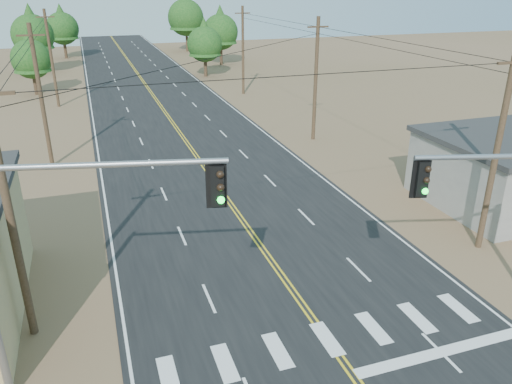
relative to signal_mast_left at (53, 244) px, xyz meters
name	(u,v)px	position (x,y,z in m)	size (l,w,h in m)	color
road	(198,159)	(8.90, 21.69, -5.51)	(15.00, 200.00, 0.02)	black
utility_pole_left_near	(9,212)	(-1.60, 3.69, -0.40)	(1.80, 0.30, 10.00)	#4C3826
utility_pole_left_mid	(41,96)	(-1.60, 23.69, -0.40)	(1.80, 0.30, 10.00)	#4C3826
utility_pole_left_far	(51,58)	(-1.60, 43.69, -0.40)	(1.80, 0.30, 10.00)	#4C3826
utility_pole_right_near	(497,151)	(19.40, 3.69, -0.40)	(1.80, 0.30, 10.00)	#4C3826
utility_pole_right_mid	(316,79)	(19.40, 23.69, -0.40)	(1.80, 0.30, 10.00)	#4C3826
utility_pole_right_far	(243,50)	(19.40, 43.69, -0.40)	(1.80, 0.30, 10.00)	#4C3826
signal_mast_left	(53,244)	(0.00, 0.00, 0.00)	(7.22, 2.01, 8.08)	gray
tree_left_near	(30,55)	(-4.24, 51.21, -0.92)	(4.52, 4.52, 7.53)	#3F2D1E
tree_left_mid	(32,31)	(-4.92, 67.47, 0.49)	(5.89, 5.89, 9.82)	#3F2D1E
tree_left_far	(62,25)	(-1.20, 82.88, 0.09)	(5.50, 5.50, 9.17)	#3F2D1E
tree_right_near	(204,41)	(17.90, 56.84, -0.58)	(4.85, 4.85, 8.08)	#3F2D1E
tree_right_mid	(220,28)	(22.90, 66.87, 0.16)	(5.57, 5.57, 9.28)	#3F2D1E
tree_right_far	(186,14)	(21.12, 85.68, 1.40)	(6.78, 6.78, 11.30)	#3F2D1E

